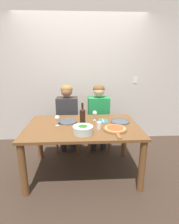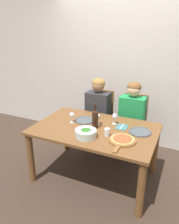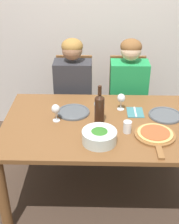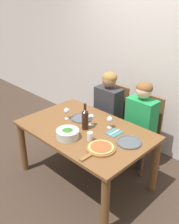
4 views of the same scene
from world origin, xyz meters
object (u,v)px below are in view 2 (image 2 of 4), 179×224
at_px(chair_right, 133,124).
at_px(dinner_plate_right, 140,132).
at_px(person_woman, 98,108).
at_px(person_man, 132,114).
at_px(chair_left, 100,118).
at_px(dinner_plate_left, 85,120).
at_px(wine_glass_centre, 98,117).
at_px(wine_bottle, 95,118).
at_px(wine_glass_left, 72,116).
at_px(pizza_on_board, 122,140).
at_px(broccoli_bowl, 86,133).
at_px(wine_glass_right, 115,117).
at_px(fork_on_napkin, 122,127).
at_px(water_tumbler, 107,132).

bearing_deg(chair_right, dinner_plate_right, -70.02).
height_order(person_woman, person_man, same).
distance_m(chair_left, dinner_plate_right, 1.12).
bearing_deg(chair_left, dinner_plate_left, -86.39).
bearing_deg(wine_glass_centre, person_man, 62.40).
height_order(wine_bottle, wine_glass_left, wine_bottle).
relative_size(person_woman, pizza_on_board, 2.72).
height_order(person_woman, dinner_plate_left, person_woman).
bearing_deg(wine_glass_left, person_man, 46.54).
distance_m(person_man, broccoli_bowl, 1.04).
bearing_deg(dinner_plate_right, person_woman, 144.29).
xyz_separation_m(person_woman, pizza_on_board, (0.69, -0.91, 0.02)).
relative_size(wine_glass_left, wine_glass_right, 1.00).
distance_m(person_woman, person_man, 0.57).
distance_m(person_woman, wine_bottle, 0.77).
height_order(broccoli_bowl, fork_on_napkin, broccoli_bowl).
xyz_separation_m(chair_right, fork_on_napkin, (0.01, -0.66, 0.23)).
bearing_deg(dinner_plate_left, wine_glass_centre, -11.09).
bearing_deg(fork_on_napkin, broccoli_bowl, -124.89).
bearing_deg(fork_on_napkin, person_man, 90.97).
relative_size(person_man, wine_bottle, 3.73).
distance_m(broccoli_bowl, dinner_plate_right, 0.69).
height_order(dinner_plate_right, fork_on_napkin, dinner_plate_right).
xyz_separation_m(chair_right, wine_glass_right, (-0.11, -0.60, 0.33)).
bearing_deg(wine_glass_left, water_tumbler, -15.37).
height_order(dinner_plate_left, dinner_plate_right, same).
relative_size(chair_right, person_woman, 0.80).
xyz_separation_m(chair_right, wine_glass_centre, (-0.31, -0.72, 0.33)).
bearing_deg(water_tumbler, pizza_on_board, -15.08).
bearing_deg(person_man, wine_glass_left, -133.46).
distance_m(pizza_on_board, fork_on_napkin, 0.38).
bearing_deg(pizza_on_board, wine_bottle, 155.47).
bearing_deg(pizza_on_board, dinner_plate_left, 151.75).
bearing_deg(broccoli_bowl, dinner_plate_right, 35.17).
xyz_separation_m(chair_left, dinner_plate_right, (0.83, -0.71, 0.23)).
distance_m(wine_glass_left, wine_glass_right, 0.58).
bearing_deg(chair_left, wine_bottle, -72.37).
height_order(person_woman, broccoli_bowl, person_woman).
bearing_deg(wine_bottle, fork_on_napkin, 28.23).
bearing_deg(dinner_plate_left, pizza_on_board, -28.25).
xyz_separation_m(wine_bottle, dinner_plate_left, (-0.22, 0.15, -0.13)).
distance_m(dinner_plate_left, wine_glass_left, 0.21).
bearing_deg(chair_right, dinner_plate_left, -127.89).
xyz_separation_m(dinner_plate_right, pizza_on_board, (-0.14, -0.31, 0.01)).
distance_m(wine_bottle, dinner_plate_left, 0.30).
relative_size(pizza_on_board, water_tumbler, 4.77).
height_order(broccoli_bowl, water_tumbler, broccoli_bowl).
height_order(chair_left, person_man, person_man).
bearing_deg(dinner_plate_left, chair_left, 93.61).
height_order(dinner_plate_left, wine_glass_left, wine_glass_left).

